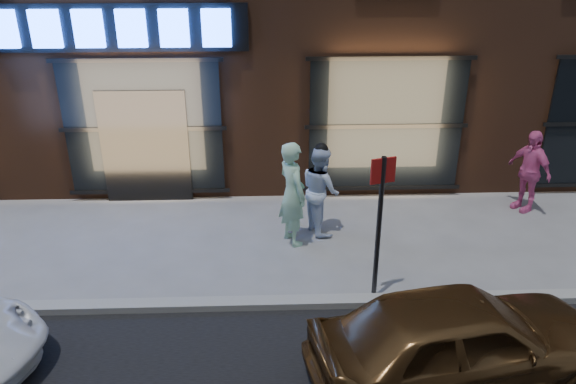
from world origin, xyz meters
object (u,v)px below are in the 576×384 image
Objects in this scene: gold_sedan at (462,339)px; sign_post at (380,217)px; man_bowtie at (292,194)px; man_cap at (320,190)px; passerby at (529,171)px.

gold_sedan is 2.11m from sign_post.
man_bowtie is 1.15× the size of man_cap.
sign_post is (-3.65, -3.04, 0.59)m from passerby.
passerby reaches higher than man_cap.
sign_post is at bearing 175.91° from man_cap.
man_bowtie is 4.16m from gold_sedan.
man_cap is at bearing 89.59° from sign_post.
passerby is 4.79m from sign_post.
man_bowtie reaches higher than passerby.
man_cap is 0.71× the size of sign_post.
man_cap is at bearing -106.05° from passerby.
sign_post is at bearing -173.23° from man_bowtie.
gold_sedan is at bearing 178.75° from man_cap.
man_cap is 1.00× the size of passerby.
man_bowtie reaches higher than gold_sedan.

